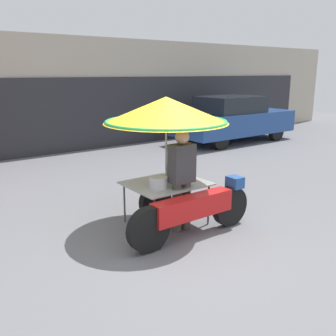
# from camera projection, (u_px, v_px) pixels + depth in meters

# --- Properties ---
(ground_plane) EXTENTS (36.00, 36.00, 0.00)m
(ground_plane) POSITION_uv_depth(u_px,v_px,m) (190.00, 250.00, 5.16)
(ground_plane) COLOR slate
(shopfront_building) EXTENTS (28.00, 2.06, 3.42)m
(shopfront_building) POSITION_uv_depth(u_px,v_px,m) (15.00, 95.00, 11.16)
(shopfront_building) COLOR #B2A893
(shopfront_building) RESTS_ON ground
(vendor_motorcycle_cart) EXTENTS (2.18, 1.90, 2.02)m
(vendor_motorcycle_cart) POSITION_uv_depth(u_px,v_px,m) (169.00, 128.00, 5.62)
(vendor_motorcycle_cart) COLOR black
(vendor_motorcycle_cart) RESTS_ON ground
(vendor_person) EXTENTS (0.38, 0.22, 1.56)m
(vendor_person) POSITION_uv_depth(u_px,v_px,m) (182.00, 176.00, 5.59)
(vendor_person) COLOR #4C473D
(vendor_person) RESTS_ON ground
(parked_car) EXTENTS (4.42, 1.76, 1.58)m
(parked_car) POSITION_uv_depth(u_px,v_px,m) (233.00, 119.00, 12.96)
(parked_car) COLOR black
(parked_car) RESTS_ON ground
(potted_plant) EXTENTS (0.58, 0.58, 0.80)m
(potted_plant) POSITION_uv_depth(u_px,v_px,m) (249.00, 121.00, 15.12)
(potted_plant) COLOR brown
(potted_plant) RESTS_ON ground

